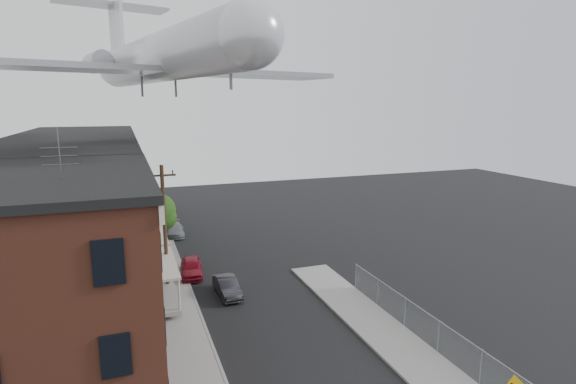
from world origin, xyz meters
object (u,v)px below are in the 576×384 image
(utility_pole, at_px, (165,228))
(car_far, at_px, (175,230))
(car_near, at_px, (191,267))
(airplane, at_px, (159,57))
(street_tree, at_px, (159,213))
(car_mid, at_px, (227,287))

(utility_pole, bearing_deg, car_far, 81.96)
(car_near, relative_size, car_far, 0.96)
(car_near, height_order, airplane, airplane)
(utility_pole, relative_size, airplane, 0.32)
(street_tree, xyz_separation_m, airplane, (0.16, -6.88, 12.72))
(street_tree, relative_size, car_near, 1.31)
(car_far, bearing_deg, car_mid, -81.72)
(car_near, distance_m, car_far, 11.52)
(street_tree, bearing_deg, utility_pole, -91.89)
(utility_pole, relative_size, car_mid, 2.40)
(street_tree, bearing_deg, car_mid, -73.59)
(utility_pole, distance_m, car_near, 5.19)
(street_tree, height_order, car_far, street_tree)
(utility_pole, xyz_separation_m, street_tree, (0.33, 9.92, -1.22))
(utility_pole, distance_m, airplane, 11.90)
(airplane, bearing_deg, car_far, 82.27)
(car_far, height_order, airplane, airplane)
(car_near, relative_size, car_mid, 1.06)
(car_mid, xyz_separation_m, car_far, (-1.80, 16.02, -0.02))
(airplane, bearing_deg, street_tree, 91.36)
(car_far, distance_m, airplane, 19.19)
(utility_pole, xyz_separation_m, car_far, (2.00, 14.15, -4.08))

